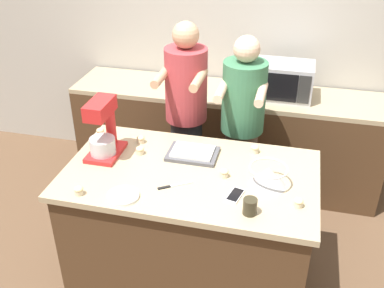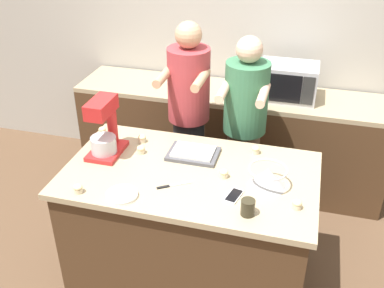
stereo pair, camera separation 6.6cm
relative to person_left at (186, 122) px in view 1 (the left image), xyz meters
The scene contains 21 objects.
ground_plane 1.19m from the person_left, 73.68° to the right, with size 16.00×16.00×0.00m, color brown.
back_wall 1.08m from the person_left, 77.05° to the left, with size 10.00×0.06×2.70m.
island_counter 0.89m from the person_left, 73.68° to the right, with size 1.61×0.94×0.95m.
back_counter 0.78m from the person_left, 70.10° to the left, with size 2.80×0.60×0.93m.
person_left is the anchor object (origin of this frame).
person_right 0.45m from the person_left, ahead, with size 0.34×0.50×1.63m.
stand_mixer 0.81m from the person_left, 119.67° to the right, with size 0.20×0.30×0.40m.
mixing_bowl 1.06m from the person_left, 47.77° to the right, with size 0.24×0.24×0.13m.
baking_tray 0.59m from the person_left, 71.27° to the right, with size 0.34×0.24×0.04m.
microwave_oven 0.95m from the person_left, 40.68° to the left, with size 0.48×0.34×0.30m.
cell_phone 1.08m from the person_left, 60.10° to the right, with size 0.10×0.16×0.01m.
drinking_glass 1.26m from the person_left, 59.24° to the right, with size 0.08×0.08×0.10m.
small_plate 1.11m from the person_left, 95.03° to the right, with size 0.19×0.19×0.02m.
knife 0.94m from the person_left, 80.50° to the right, with size 0.19×0.14×0.01m.
cupcake_0 0.52m from the person_left, 113.75° to the right, with size 0.06×0.06×0.06m.
cupcake_1 1.31m from the person_left, 46.51° to the right, with size 0.06×0.06×0.06m.
cupcake_2 0.87m from the person_left, 59.71° to the right, with size 0.06×0.06×0.06m.
cupcake_3 0.69m from the person_left, 140.34° to the right, with size 0.06×0.06×0.06m.
cupcake_4 0.73m from the person_left, 35.25° to the right, with size 0.06×0.06×0.06m.
cupcake_5 0.65m from the person_left, 104.77° to the right, with size 0.06×0.06×0.06m.
cupcake_6 1.20m from the person_left, 107.55° to the right, with size 0.06×0.06×0.06m.
Camera 1 is at (0.58, -2.31, 2.54)m, focal length 42.00 mm.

